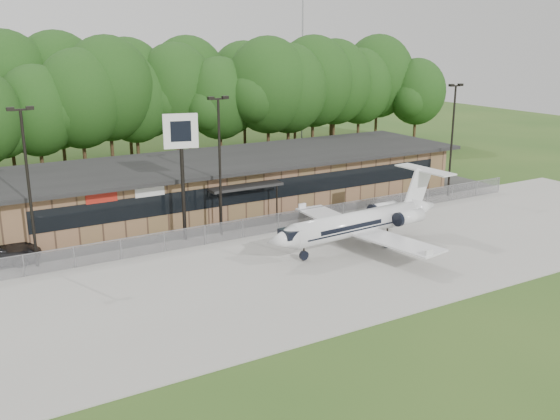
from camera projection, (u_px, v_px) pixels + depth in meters
ground at (428, 300)px, 35.03m from camera, size 160.00×160.00×0.00m
apron at (344, 257)px, 41.65m from camera, size 64.00×18.00×0.08m
parking_lot at (261, 216)px, 51.20m from camera, size 50.00×9.00×0.06m
terminal at (236, 180)px, 54.30m from camera, size 41.00×11.65×4.30m
fence at (290, 221)px, 47.26m from camera, size 46.00×0.04×1.52m
treeline at (161, 100)px, 67.85m from camera, size 72.00×12.00×15.00m
radio_mast at (302, 50)px, 82.21m from camera, size 0.20×0.20×25.00m
light_pole_left at (28, 176)px, 38.31m from camera, size 1.55×0.30×10.23m
light_pole_mid at (220, 156)px, 44.66m from camera, size 1.55×0.30×10.23m
light_pole_right at (452, 132)px, 55.89m from camera, size 1.55×0.30×10.23m
business_jet at (362, 223)px, 43.11m from camera, size 15.00×13.37×5.05m
pole_sign at (181, 145)px, 43.27m from camera, size 2.39×0.86×9.16m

